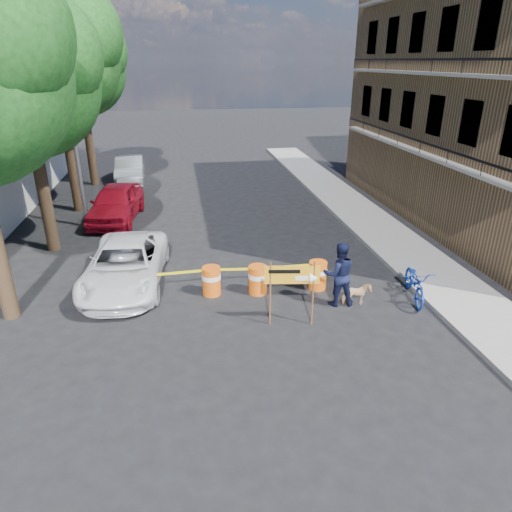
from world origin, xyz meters
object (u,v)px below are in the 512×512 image
object	(u,v)px
barrel_far_right	(318,275)
barrel_far_left	(138,287)
sedan_red	(116,203)
sedan_silver	(130,170)
barrel_mid_right	(258,279)
dog	(356,295)
barrel_mid_left	(211,280)
detour_sign	(299,280)
suv_white	(125,265)
pedestrian	(339,274)
bicycle	(417,268)

from	to	relation	value
barrel_far_right	barrel_far_left	bearing A→B (deg)	179.50
sedan_red	sedan_silver	world-z (taller)	sedan_red
sedan_silver	barrel_mid_right	bearing A→B (deg)	-73.95
dog	sedan_red	bearing A→B (deg)	40.06
barrel_mid_left	detour_sign	size ratio (longest dim) A/B	0.49
barrel_far_right	detour_sign	size ratio (longest dim) A/B	0.49
barrel_mid_left	suv_white	xyz separation A→B (m)	(-2.62, 1.09, 0.22)
barrel_far_right	detour_sign	distance (m)	2.47
barrel_far_right	barrel_mid_right	bearing A→B (deg)	-179.78
pedestrian	sedan_red	bearing A→B (deg)	-46.76
dog	barrel_far_left	bearing A→B (deg)	78.39
barrel_far_right	dog	distance (m)	1.48
pedestrian	sedan_red	size ratio (longest dim) A/B	0.42
detour_sign	pedestrian	size ratio (longest dim) A/B	0.96
barrel_mid_left	barrel_mid_right	bearing A→B (deg)	-6.08
pedestrian	sedan_silver	world-z (taller)	pedestrian
pedestrian	sedan_silver	bearing A→B (deg)	-61.23
detour_sign	sedan_silver	distance (m)	17.97
pedestrian	dog	world-z (taller)	pedestrian
barrel_far_left	pedestrian	size ratio (longest dim) A/B	0.46
dog	sedan_red	size ratio (longest dim) A/B	0.17
barrel_far_right	sedan_silver	world-z (taller)	sedan_silver
barrel_mid_right	barrel_far_right	xyz separation A→B (m)	(1.90, 0.01, 0.00)
barrel_far_left	barrel_far_right	bearing A→B (deg)	-0.50
barrel_mid_left	detour_sign	bearing A→B (deg)	-44.78
barrel_mid_right	barrel_far_left	bearing A→B (deg)	179.12
barrel_mid_right	detour_sign	bearing A→B (deg)	-69.17
sedan_red	barrel_mid_right	bearing A→B (deg)	-50.50
barrel_mid_right	barrel_far_right	distance (m)	1.90
bicycle	dog	size ratio (longest dim) A/B	2.56
barrel_far_right	suv_white	distance (m)	6.05
pedestrian	detour_sign	bearing A→B (deg)	37.56
pedestrian	bicycle	world-z (taller)	bicycle
dog	sedan_red	distance (m)	12.03
barrel_far_left	barrel_mid_right	size ratio (longest dim) A/B	1.00
barrel_far_left	sedan_red	world-z (taller)	sedan_red
detour_sign	suv_white	distance (m)	5.80
bicycle	suv_white	size ratio (longest dim) A/B	0.41
barrel_mid_left	sedan_red	size ratio (longest dim) A/B	0.19
barrel_far_right	dog	xyz separation A→B (m)	(0.82, -1.23, -0.13)
bicycle	dog	bearing A→B (deg)	-163.23
barrel_far_right	sedan_red	world-z (taller)	sedan_red
barrel_mid_left	sedan_silver	xyz separation A→B (m)	(-3.64, 14.85, 0.25)
sedan_red	suv_white	bearing A→B (deg)	-74.19
detour_sign	suv_white	size ratio (longest dim) A/B	0.37
barrel_mid_left	barrel_mid_right	world-z (taller)	same
barrel_far_right	barrel_mid_left	bearing A→B (deg)	177.54
bicycle	suv_white	xyz separation A→B (m)	(-8.58, 2.38, -0.33)
pedestrian	suv_white	world-z (taller)	pedestrian
barrel_mid_right	bicycle	world-z (taller)	bicycle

